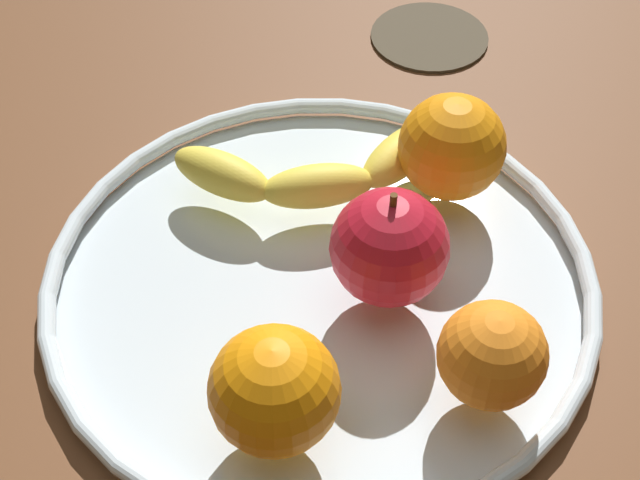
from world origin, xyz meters
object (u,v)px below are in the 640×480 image
(fruit_bowl, at_px, (320,280))
(orange_front_right, at_px, (274,390))
(orange_front_left, at_px, (492,355))
(banana, at_px, (319,169))
(apple, at_px, (390,247))
(orange_back_right, at_px, (452,147))
(ambient_coaster, at_px, (430,35))

(fruit_bowl, xyz_separation_m, orange_front_right, (-0.06, -0.10, 0.05))
(orange_front_left, height_order, orange_front_right, orange_front_right)
(banana, height_order, apple, apple)
(orange_front_right, bearing_deg, orange_back_right, 42.73)
(banana, distance_m, orange_front_left, 0.20)
(banana, relative_size, orange_front_left, 3.31)
(fruit_bowl, xyz_separation_m, banana, (0.02, 0.08, 0.02))
(orange_back_right, bearing_deg, apple, -133.96)
(orange_front_right, bearing_deg, orange_front_left, -4.52)
(fruit_bowl, height_order, orange_back_right, orange_back_right)
(apple, relative_size, orange_front_left, 1.31)
(orange_front_left, bearing_deg, apple, 108.44)
(banana, bearing_deg, ambient_coaster, 55.31)
(ambient_coaster, bearing_deg, banana, -132.25)
(orange_front_left, bearing_deg, banana, 102.95)
(orange_front_right, relative_size, ambient_coaster, 0.71)
(orange_back_right, distance_m, orange_front_right, 0.23)
(apple, relative_size, orange_back_right, 1.12)
(fruit_bowl, bearing_deg, apple, -33.86)
(orange_front_right, bearing_deg, banana, 66.13)
(orange_back_right, xyz_separation_m, ambient_coaster, (0.07, 0.19, -0.05))
(banana, distance_m, ambient_coaster, 0.23)
(fruit_bowl, height_order, orange_front_right, orange_front_right)
(orange_front_left, xyz_separation_m, ambient_coaster, (0.11, 0.36, -0.05))
(banana, relative_size, apple, 2.53)
(fruit_bowl, bearing_deg, orange_front_left, -59.60)
(orange_front_right, bearing_deg, apple, 39.93)
(orange_back_right, xyz_separation_m, orange_front_right, (-0.17, -0.15, -0.00))
(orange_front_left, bearing_deg, orange_front_right, 175.48)
(orange_front_right, height_order, ambient_coaster, orange_front_right)
(banana, xyz_separation_m, ambient_coaster, (0.15, 0.17, -0.03))
(banana, relative_size, orange_front_right, 2.86)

